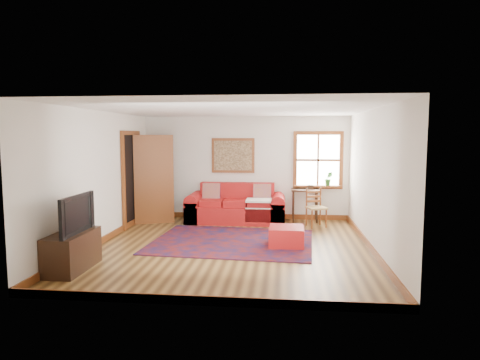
# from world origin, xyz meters

# --- Properties ---
(ground) EXTENTS (5.50, 5.50, 0.00)m
(ground) POSITION_xyz_m (0.00, 0.00, 0.00)
(ground) COLOR #442A12
(ground) RESTS_ON ground
(room_envelope) EXTENTS (5.04, 5.54, 2.52)m
(room_envelope) POSITION_xyz_m (0.00, 0.02, 1.65)
(room_envelope) COLOR silver
(room_envelope) RESTS_ON ground
(window) EXTENTS (1.18, 0.20, 1.38)m
(window) POSITION_xyz_m (1.78, 2.70, 1.31)
(window) COLOR white
(window) RESTS_ON ground
(doorway) EXTENTS (0.89, 1.08, 2.14)m
(doorway) POSITION_xyz_m (-2.21, 1.78, 1.07)
(doorway) COLOR black
(doorway) RESTS_ON ground
(framed_artwork) EXTENTS (1.05, 0.07, 0.85)m
(framed_artwork) POSITION_xyz_m (-0.30, 2.71, 1.55)
(framed_artwork) COLOR brown
(framed_artwork) RESTS_ON ground
(persian_rug) EXTENTS (3.16, 2.60, 0.02)m
(persian_rug) POSITION_xyz_m (-0.03, 0.37, 0.01)
(persian_rug) COLOR #5F110D
(persian_rug) RESTS_ON ground
(red_leather_sofa) EXTENTS (2.30, 0.95, 0.90)m
(red_leather_sofa) POSITION_xyz_m (-0.17, 2.30, 0.30)
(red_leather_sofa) COLOR #AB1616
(red_leather_sofa) RESTS_ON ground
(red_ottoman) EXTENTS (0.64, 0.64, 0.36)m
(red_ottoman) POSITION_xyz_m (1.00, 0.15, 0.18)
(red_ottoman) COLOR #AB1616
(red_ottoman) RESTS_ON ground
(side_table) EXTENTS (0.64, 0.48, 0.77)m
(side_table) POSITION_xyz_m (1.44, 2.53, 0.65)
(side_table) COLOR #331D11
(side_table) RESTS_ON ground
(ladder_back_chair) EXTENTS (0.50, 0.49, 0.85)m
(ladder_back_chair) POSITION_xyz_m (1.65, 1.97, 0.46)
(ladder_back_chair) COLOR tan
(ladder_back_chair) RESTS_ON ground
(media_cabinet) EXTENTS (0.47, 1.05, 0.58)m
(media_cabinet) POSITION_xyz_m (-2.25, -1.59, 0.29)
(media_cabinet) COLOR #331D11
(media_cabinet) RESTS_ON ground
(television) EXTENTS (0.13, 1.01, 0.58)m
(television) POSITION_xyz_m (-2.23, -1.61, 0.87)
(television) COLOR black
(television) RESTS_ON media_cabinet
(candle_hurricane) EXTENTS (0.12, 0.12, 0.18)m
(candle_hurricane) POSITION_xyz_m (-2.20, -1.14, 0.66)
(candle_hurricane) COLOR silver
(candle_hurricane) RESTS_ON media_cabinet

